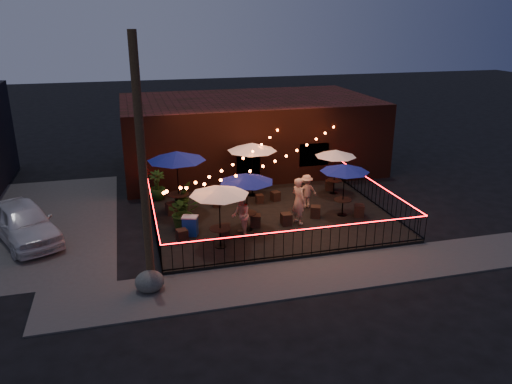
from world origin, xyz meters
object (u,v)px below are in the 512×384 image
at_px(cafe_table_5, 336,154).
at_px(cooler, 190,226).
at_px(cafe_table_2, 247,178).
at_px(cafe_table_4, 345,168).
at_px(cafe_table_0, 219,191).
at_px(cafe_table_3, 252,148).
at_px(cafe_table_1, 176,157).
at_px(boulder, 150,282).
at_px(utility_pole, 143,169).

height_order(cafe_table_5, cooler, cafe_table_5).
height_order(cafe_table_2, cafe_table_5, cafe_table_2).
bearing_deg(cafe_table_4, cafe_table_0, -162.83).
distance_m(cafe_table_3, cafe_table_4, 4.71).
relative_size(cafe_table_1, boulder, 3.35).
relative_size(cafe_table_0, cafe_table_1, 0.79).
height_order(cafe_table_1, boulder, cafe_table_1).
distance_m(cafe_table_5, cooler, 8.26).
bearing_deg(cafe_table_3, cafe_table_4, -47.88).
height_order(utility_pole, cafe_table_2, utility_pole).
bearing_deg(cafe_table_3, cafe_table_1, -159.77).
relative_size(cafe_table_0, cooler, 3.03).
bearing_deg(cafe_table_2, utility_pole, -140.12).
height_order(utility_pole, cafe_table_4, utility_pole).
bearing_deg(cafe_table_4, cafe_table_1, 162.65).
bearing_deg(cafe_table_4, cafe_table_2, -173.53).
height_order(cafe_table_1, cafe_table_4, cafe_table_1).
xyz_separation_m(utility_pole, cafe_table_5, (9.20, 6.61, -1.85)).
bearing_deg(cafe_table_5, boulder, -143.37).
distance_m(cafe_table_1, cafe_table_3, 3.92).
height_order(cafe_table_0, cafe_table_4, cafe_table_0).
bearing_deg(utility_pole, boulder, -103.11).
xyz_separation_m(cooler, boulder, (-1.81, -3.71, -0.20)).
distance_m(cafe_table_0, boulder, 4.15).
distance_m(cafe_table_0, cooler, 2.44).
bearing_deg(cafe_table_0, cafe_table_5, 34.74).
bearing_deg(cafe_table_3, boulder, -124.96).
relative_size(utility_pole, cafe_table_0, 3.30).
bearing_deg(cafe_table_4, cafe_table_5, 74.25).
distance_m(cafe_table_0, cafe_table_4, 6.00).
height_order(cafe_table_1, cafe_table_3, cafe_table_1).
relative_size(utility_pole, boulder, 8.75).
bearing_deg(cafe_table_4, cafe_table_3, 132.12).
bearing_deg(cafe_table_3, cafe_table_0, -116.15).
relative_size(cafe_table_0, cafe_table_5, 1.03).
distance_m(utility_pole, cooler, 5.17).
relative_size(cafe_table_1, cafe_table_5, 1.30).
height_order(cafe_table_1, cafe_table_2, cafe_table_1).
xyz_separation_m(cafe_table_1, cafe_table_5, (7.60, 0.61, -0.54)).
relative_size(cooler, boulder, 0.87).
height_order(utility_pole, cafe_table_1, utility_pole).
relative_size(cafe_table_5, boulder, 2.57).
height_order(cafe_table_0, cafe_table_1, cafe_table_1).
relative_size(cafe_table_1, cafe_table_4, 1.12).
xyz_separation_m(cafe_table_5, boulder, (-9.26, -6.89, -1.79)).
distance_m(cafe_table_4, boulder, 9.64).
bearing_deg(cooler, utility_pole, -96.37).
relative_size(cafe_table_1, cafe_table_3, 1.01).
distance_m(cafe_table_2, cafe_table_3, 4.18).
relative_size(cafe_table_4, cafe_table_5, 1.16).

